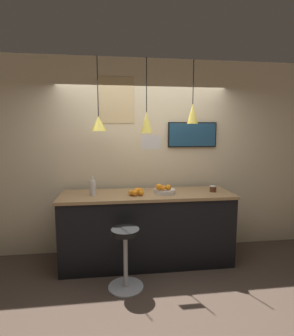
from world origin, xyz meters
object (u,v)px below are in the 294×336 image
at_px(juice_bottle, 93,188).
at_px(fruit_bowl, 164,190).
at_px(spread_jar, 213,189).
at_px(mounted_tv, 192,135).
at_px(bar_stool, 126,251).

bearing_deg(juice_bottle, fruit_bowl, -1.05).
height_order(fruit_bowl, spread_jar, fruit_bowl).
relative_size(spread_jar, mounted_tv, 0.12).
height_order(spread_jar, mounted_tv, mounted_tv).
height_order(juice_bottle, spread_jar, juice_bottle).
height_order(fruit_bowl, juice_bottle, juice_bottle).
xyz_separation_m(juice_bottle, spread_jar, (1.66, 0.00, -0.06)).
distance_m(juice_bottle, mounted_tv, 1.70).
bearing_deg(mounted_tv, fruit_bowl, -138.11).
bearing_deg(fruit_bowl, juice_bottle, 178.95).
distance_m(juice_bottle, spread_jar, 1.66).
bearing_deg(mounted_tv, spread_jar, -68.64).
height_order(bar_stool, mounted_tv, mounted_tv).
bearing_deg(fruit_bowl, spread_jar, 1.43).
xyz_separation_m(bar_stool, fruit_bowl, (0.56, 0.55, 0.59)).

